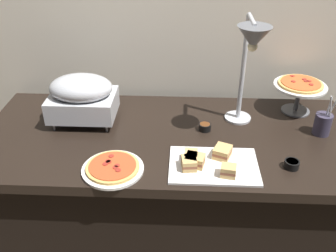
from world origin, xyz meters
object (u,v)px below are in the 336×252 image
sauce_cup_far (205,127)px  heat_lamp (251,49)px  sandwich_platter (209,162)px  chafing_dish (82,96)px  sauce_cup_near (292,164)px  pizza_plate_front (113,168)px  pizza_plate_center (300,88)px  utensil_holder (323,124)px

sauce_cup_far → heat_lamp: bearing=-6.9°
heat_lamp → sandwich_platter: heat_lamp is taller
chafing_dish → sauce_cup_near: 1.08m
heat_lamp → sauce_cup_far: bearing=173.1°
heat_lamp → sauce_cup_near: 0.54m
pizza_plate_front → pizza_plate_center: (0.93, 0.58, 0.13)m
heat_lamp → chafing_dish: bearing=174.1°
pizza_plate_front → sauce_cup_far: bearing=40.5°
utensil_holder → sauce_cup_far: bearing=179.4°
utensil_holder → pizza_plate_front: bearing=-160.9°
sandwich_platter → sauce_cup_far: size_ratio=6.19×
sauce_cup_near → utensil_holder: utensil_holder is taller
chafing_dish → sauce_cup_far: chafing_dish is taller
utensil_holder → chafing_dish: bearing=176.8°
sauce_cup_near → pizza_plate_center: bearing=74.8°
heat_lamp → sauce_cup_far: size_ratio=8.94×
chafing_dish → sandwich_platter: 0.75m
chafing_dish → pizza_plate_front: size_ratio=1.25×
heat_lamp → pizza_plate_center: 0.51m
pizza_plate_center → chafing_dish: bearing=-172.1°
sauce_cup_far → chafing_dish: bearing=174.4°
heat_lamp → pizza_plate_center: size_ratio=2.03×
sandwich_platter → sauce_cup_near: sandwich_platter is taller
sauce_cup_near → pizza_plate_front: bearing=-175.8°
chafing_dish → pizza_plate_front: chafing_dish is taller
chafing_dish → pizza_plate_center: bearing=7.9°
pizza_plate_front → pizza_plate_center: size_ratio=0.97×
sauce_cup_far → utensil_holder: bearing=-0.6°
heat_lamp → sauce_cup_near: heat_lamp is taller
sandwich_platter → utensil_holder: utensil_holder is taller
sauce_cup_near → sauce_cup_far: 0.47m
heat_lamp → utensil_holder: heat_lamp is taller
heat_lamp → utensil_holder: 0.56m
chafing_dish → pizza_plate_center: 1.16m
sauce_cup_near → sauce_cup_far: (-0.37, 0.30, 0.00)m
pizza_plate_front → utensil_holder: bearing=19.1°
chafing_dish → heat_lamp: (0.82, -0.08, 0.30)m
chafing_dish → pizza_plate_front: bearing=-61.9°
sauce_cup_near → utensil_holder: (0.21, 0.29, 0.04)m
pizza_plate_front → sauce_cup_near: bearing=4.2°
pizza_plate_front → utensil_holder: utensil_holder is taller
sauce_cup_far → utensil_holder: 0.59m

